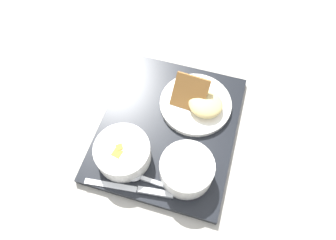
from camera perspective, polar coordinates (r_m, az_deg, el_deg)
The scene contains 7 objects.
ground_plane at distance 0.75m, azimuth 0.00°, elevation -1.72°, with size 4.00×4.00×0.00m, color #ADA89E.
serving_tray at distance 0.74m, azimuth 0.00°, elevation -1.42°, with size 0.42×0.37×0.02m.
bowl_salad at distance 0.68m, azimuth -8.64°, elevation -6.02°, with size 0.13×0.13×0.05m.
bowl_soup at distance 0.66m, azimuth 3.60°, elevation -9.29°, with size 0.12×0.12×0.06m.
plate_main at distance 0.75m, azimuth 5.66°, elevation 3.36°, with size 0.18×0.18×0.08m.
knife at distance 0.67m, azimuth -4.83°, elevation -13.19°, with size 0.01×0.20×0.01m.
spoon at distance 0.68m, azimuth -4.76°, elevation -11.01°, with size 0.05×0.17×0.01m.
Camera 1 is at (-0.34, -0.05, 0.67)m, focal length 32.00 mm.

